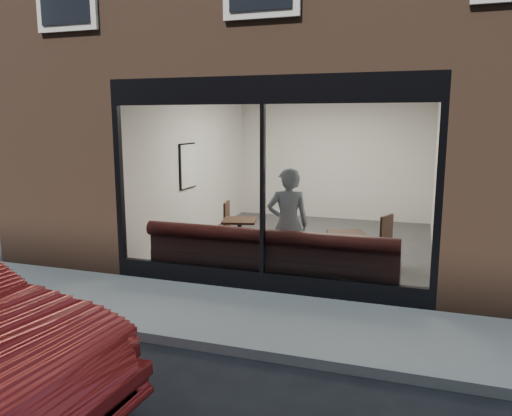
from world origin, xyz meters
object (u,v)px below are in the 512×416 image
(cafe_chair_right, at_px, (375,253))
(cafe_chair_left, at_px, (218,236))
(person, at_px, (288,225))
(banquette, at_px, (270,269))
(cafe_table_left, at_px, (240,221))
(cafe_table_right, at_px, (346,234))

(cafe_chair_right, bearing_deg, cafe_chair_left, 16.89)
(cafe_chair_right, bearing_deg, person, 66.71)
(banquette, relative_size, person, 2.18)
(cafe_chair_left, distance_m, cafe_chair_right, 3.20)
(banquette, relative_size, cafe_chair_left, 8.65)
(cafe_chair_right, bearing_deg, cafe_table_left, 31.07)
(banquette, bearing_deg, cafe_table_left, 129.74)
(cafe_table_right, height_order, cafe_chair_right, cafe_table_right)
(banquette, relative_size, cafe_table_left, 6.61)
(cafe_table_left, height_order, cafe_table_right, same)
(cafe_table_right, distance_m, cafe_chair_left, 3.05)
(person, bearing_deg, cafe_chair_left, -60.90)
(banquette, xyz_separation_m, cafe_table_left, (-0.94, 1.13, 0.52))
(cafe_table_left, xyz_separation_m, cafe_table_right, (2.04, -0.47, 0.00))
(cafe_table_right, bearing_deg, banquette, -149.38)
(cafe_table_left, distance_m, cafe_chair_left, 1.12)
(cafe_table_right, bearing_deg, cafe_chair_right, 63.32)
(cafe_chair_right, bearing_deg, cafe_table_right, 86.48)
(cafe_chair_left, xyz_separation_m, cafe_chair_right, (3.18, -0.35, 0.00))
(cafe_table_left, height_order, cafe_chair_left, cafe_table_left)
(banquette, distance_m, cafe_chair_left, 2.47)
(cafe_table_right, relative_size, cafe_chair_left, 1.29)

